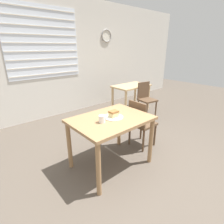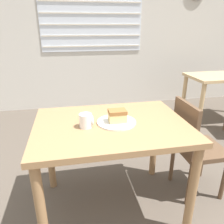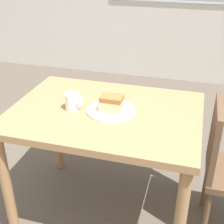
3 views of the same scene
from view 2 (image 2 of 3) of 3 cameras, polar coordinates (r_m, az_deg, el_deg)
The scene contains 7 objects.
wall_back at distance 3.88m, azimuth -6.83°, elevation 21.84°, with size 10.00×0.10×2.80m.
dining_table_near at distance 1.58m, azimuth -0.21°, elevation -6.45°, with size 1.07×0.78×0.75m.
dining_table_far at distance 3.66m, azimuth 26.70°, elevation 6.71°, with size 0.99×0.59×0.71m.
chair_near_window at distance 1.97m, azimuth 20.70°, elevation -8.11°, with size 0.37×0.37×0.84m.
plate at distance 1.53m, azimuth 1.18°, elevation -2.64°, with size 0.27×0.27×0.01m.
cake_slice at distance 1.51m, azimuth 1.39°, elevation -0.98°, with size 0.12×0.09×0.09m.
coffee_mug at distance 1.46m, azimuth -6.75°, elevation -2.25°, with size 0.09×0.08×0.10m.
Camera 2 is at (-0.31, -0.83, 1.39)m, focal length 35.00 mm.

